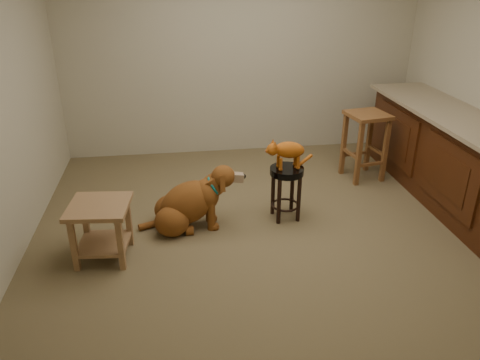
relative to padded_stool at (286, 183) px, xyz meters
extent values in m
cube|color=brown|center=(-0.16, -0.07, -0.38)|extent=(4.50, 4.00, 0.01)
cube|color=#B1AA8E|center=(-0.16, 1.93, 0.92)|extent=(4.50, 0.04, 2.60)
cube|color=#B1AA8E|center=(-0.16, -2.07, 0.92)|extent=(4.50, 0.04, 2.60)
cube|color=#B1AA8E|center=(-2.41, -0.07, 0.92)|extent=(0.04, 4.00, 2.60)
cube|color=#49220D|center=(1.79, 0.23, 0.07)|extent=(0.60, 2.50, 0.90)
cube|color=gray|center=(1.76, 0.23, 0.54)|extent=(0.70, 2.56, 0.04)
cube|color=black|center=(1.83, 0.23, -0.33)|extent=(0.52, 2.50, 0.10)
cube|color=#49220D|center=(1.48, -0.32, 0.12)|extent=(0.02, 0.90, 0.62)
cube|color=#49220D|center=(1.48, 0.78, 0.12)|extent=(0.02, 0.90, 0.62)
cube|color=#3C1B0A|center=(1.47, -0.32, 0.12)|extent=(0.02, 0.60, 0.40)
cube|color=#3C1B0A|center=(1.47, 0.78, 0.12)|extent=(0.02, 0.60, 0.40)
cylinder|color=black|center=(0.09, 0.11, -0.14)|extent=(0.04, 0.04, 0.47)
cylinder|color=black|center=(-0.11, 0.09, -0.14)|extent=(0.04, 0.04, 0.47)
cylinder|color=black|center=(0.11, -0.09, -0.14)|extent=(0.04, 0.04, 0.47)
cylinder|color=black|center=(-0.09, -0.11, -0.14)|extent=(0.04, 0.04, 0.47)
torus|color=black|center=(0.00, 0.00, -0.24)|extent=(0.30, 0.30, 0.02)
cylinder|color=black|center=(0.00, 0.00, 0.12)|extent=(0.33, 0.33, 0.06)
cube|color=brown|center=(1.25, 1.01, -0.01)|extent=(0.06, 0.06, 0.74)
cube|color=brown|center=(0.92, 0.95, -0.01)|extent=(0.06, 0.06, 0.74)
cube|color=brown|center=(1.31, 0.68, -0.01)|extent=(0.06, 0.06, 0.74)
cube|color=brown|center=(0.98, 0.62, -0.01)|extent=(0.06, 0.06, 0.74)
cube|color=brown|center=(1.12, 0.82, 0.38)|extent=(0.49, 0.49, 0.04)
cube|color=olive|center=(-1.49, -0.29, -0.15)|extent=(0.05, 0.05, 0.47)
cube|color=olive|center=(-1.86, -0.25, -0.15)|extent=(0.05, 0.05, 0.47)
cube|color=olive|center=(-1.53, -0.66, -0.15)|extent=(0.05, 0.05, 0.47)
cube|color=olive|center=(-1.90, -0.62, -0.15)|extent=(0.05, 0.05, 0.47)
cube|color=olive|center=(-1.70, -0.45, 0.11)|extent=(0.54, 0.54, 0.04)
cube|color=olive|center=(-1.70, -0.45, -0.25)|extent=(0.45, 0.45, 0.03)
ellipsoid|color=brown|center=(-1.12, 0.07, -0.24)|extent=(0.33, 0.27, 0.30)
ellipsoid|color=brown|center=(-1.11, -0.17, -0.24)|extent=(0.33, 0.27, 0.30)
cylinder|color=brown|center=(-0.96, 0.09, -0.34)|extent=(0.08, 0.09, 0.09)
cylinder|color=brown|center=(-0.96, -0.19, -0.34)|extent=(0.08, 0.09, 0.09)
ellipsoid|color=brown|center=(-0.96, -0.05, -0.12)|extent=(0.68, 0.36, 0.60)
ellipsoid|color=brown|center=(-0.78, -0.05, -0.05)|extent=(0.25, 0.28, 0.30)
cylinder|color=brown|center=(-0.75, 0.04, -0.20)|extent=(0.08, 0.08, 0.35)
cylinder|color=brown|center=(-0.75, -0.13, -0.20)|extent=(0.08, 0.08, 0.35)
sphere|color=brown|center=(-0.72, 0.04, -0.36)|extent=(0.09, 0.09, 0.09)
sphere|color=brown|center=(-0.72, -0.13, -0.36)|extent=(0.09, 0.09, 0.09)
cylinder|color=brown|center=(-0.71, -0.05, 0.04)|extent=(0.22, 0.16, 0.22)
ellipsoid|color=brown|center=(-0.62, -0.04, 0.13)|extent=(0.23, 0.21, 0.21)
cube|color=#8F7559|center=(-0.50, -0.04, 0.11)|extent=(0.15, 0.08, 0.10)
sphere|color=black|center=(-0.43, -0.04, 0.11)|extent=(0.05, 0.05, 0.05)
cube|color=brown|center=(-0.64, 0.05, 0.10)|extent=(0.05, 0.06, 0.16)
cube|color=brown|center=(-0.63, -0.14, 0.10)|extent=(0.05, 0.06, 0.16)
torus|color=#0C6562|center=(-0.71, -0.05, 0.04)|extent=(0.12, 0.20, 0.18)
cylinder|color=#D8BF4C|center=(-0.66, -0.05, -0.03)|extent=(0.01, 0.04, 0.04)
cylinder|color=brown|center=(-1.30, -0.01, -0.35)|extent=(0.28, 0.16, 0.06)
ellipsoid|color=#A44C10|center=(0.02, 0.00, 0.34)|extent=(0.33, 0.18, 0.20)
cylinder|color=#A44C10|center=(-0.08, 0.03, 0.22)|extent=(0.03, 0.03, 0.12)
sphere|color=#A44C10|center=(-0.08, 0.03, 0.17)|extent=(0.04, 0.04, 0.04)
cylinder|color=#A44C10|center=(-0.07, -0.05, 0.22)|extent=(0.03, 0.03, 0.12)
sphere|color=#A44C10|center=(-0.07, -0.05, 0.17)|extent=(0.04, 0.04, 0.04)
cylinder|color=#A44C10|center=(0.09, 0.05, 0.22)|extent=(0.03, 0.03, 0.12)
sphere|color=#A44C10|center=(0.09, 0.05, 0.17)|extent=(0.04, 0.04, 0.04)
cylinder|color=#A44C10|center=(0.10, -0.03, 0.22)|extent=(0.03, 0.03, 0.12)
sphere|color=#A44C10|center=(0.10, -0.03, 0.17)|extent=(0.04, 0.04, 0.04)
sphere|color=#A44C10|center=(-0.15, -0.01, 0.36)|extent=(0.11, 0.11, 0.11)
sphere|color=#A44C10|center=(-0.20, -0.02, 0.35)|extent=(0.04, 0.04, 0.04)
sphere|color=brown|center=(-0.21, -0.02, 0.35)|extent=(0.02, 0.02, 0.02)
cone|color=#A44C10|center=(-0.14, 0.02, 0.42)|extent=(0.05, 0.05, 0.05)
cone|color=#C66B60|center=(-0.14, 0.02, 0.42)|extent=(0.03, 0.03, 0.03)
cone|color=#A44C10|center=(-0.13, -0.05, 0.42)|extent=(0.05, 0.05, 0.05)
cone|color=#C66B60|center=(-0.14, -0.05, 0.42)|extent=(0.03, 0.03, 0.03)
cylinder|color=#A44C10|center=(0.17, 0.06, 0.18)|extent=(0.22, 0.15, 0.11)
camera|label=1|loc=(-1.03, -3.98, 1.92)|focal=35.00mm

